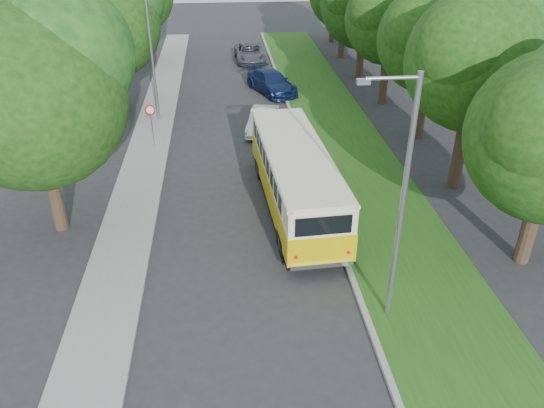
{
  "coord_description": "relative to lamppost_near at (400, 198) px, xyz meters",
  "views": [
    {
      "loc": [
        -0.68,
        -15.21,
        11.68
      ],
      "look_at": [
        1.04,
        2.53,
        1.5
      ],
      "focal_mm": 35.0,
      "sensor_mm": 36.0,
      "label": 1
    }
  ],
  "objects": [
    {
      "name": "lamppost_near",
      "position": [
        0.0,
        0.0,
        0.0
      ],
      "size": [
        1.71,
        0.16,
        8.0
      ],
      "color": "gray",
      "rests_on": "ground"
    },
    {
      "name": "lamppost_far",
      "position": [
        -8.91,
        18.5,
        -0.25
      ],
      "size": [
        1.71,
        0.16,
        7.5
      ],
      "color": "gray",
      "rests_on": "ground"
    },
    {
      "name": "warning_sign",
      "position": [
        -8.71,
        14.48,
        -2.66
      ],
      "size": [
        0.56,
        0.1,
        2.5
      ],
      "color": "gray",
      "rests_on": "ground"
    },
    {
      "name": "sidewalk",
      "position": [
        -9.01,
        7.5,
        -4.31
      ],
      "size": [
        2.2,
        70.0,
        0.12
      ],
      "primitive_type": "cube",
      "color": "gray",
      "rests_on": "ground"
    },
    {
      "name": "car_blue",
      "position": [
        -1.42,
        23.5,
        -3.63
      ],
      "size": [
        3.78,
        5.48,
        1.47
      ],
      "primitive_type": "imported",
      "rotation": [
        0.0,
        0.0,
        0.37
      ],
      "color": "#12214F",
      "rests_on": "ground"
    },
    {
      "name": "car_silver",
      "position": [
        -1.69,
        15.23,
        -3.67
      ],
      "size": [
        2.51,
        4.36,
        1.4
      ],
      "primitive_type": "imported",
      "rotation": [
        0.0,
        0.0,
        0.22
      ],
      "color": "#A6A6AA",
      "rests_on": "ground"
    },
    {
      "name": "car_white",
      "position": [
        -2.6,
        16.31,
        -3.72
      ],
      "size": [
        2.3,
        4.17,
        1.3
      ],
      "primitive_type": "imported",
      "rotation": [
        0.0,
        0.0,
        -0.25
      ],
      "color": "white",
      "rests_on": "ground"
    },
    {
      "name": "curb",
      "position": [
        -0.61,
        7.5,
        -4.29
      ],
      "size": [
        0.2,
        70.0,
        0.15
      ],
      "primitive_type": "cube",
      "color": "gray",
      "rests_on": "ground"
    },
    {
      "name": "ground",
      "position": [
        -4.21,
        2.5,
        -4.37
      ],
      "size": [
        120.0,
        120.0,
        0.0
      ],
      "primitive_type": "plane",
      "color": "#2C2C2F",
      "rests_on": "ground"
    },
    {
      "name": "grass_verge",
      "position": [
        1.74,
        7.5,
        -4.3
      ],
      "size": [
        4.5,
        70.0,
        0.13
      ],
      "primitive_type": "cube",
      "color": "#265115",
      "rests_on": "ground"
    },
    {
      "name": "car_grey",
      "position": [
        -2.43,
        32.01,
        -3.67
      ],
      "size": [
        2.46,
        5.09,
        1.4
      ],
      "primitive_type": "imported",
      "rotation": [
        0.0,
        0.0,
        0.03
      ],
      "color": "#505256",
      "rests_on": "ground"
    },
    {
      "name": "treeline",
      "position": [
        -1.06,
        20.49,
        1.56
      ],
      "size": [
        24.27,
        41.91,
        9.46
      ],
      "color": "#332319",
      "rests_on": "ground"
    },
    {
      "name": "vintage_bus",
      "position": [
        -1.98,
        7.02,
        -2.89
      ],
      "size": [
        3.12,
        10.07,
        2.95
      ],
      "primitive_type": null,
      "rotation": [
        0.0,
        0.0,
        0.06
      ],
      "color": "yellow",
      "rests_on": "ground"
    }
  ]
}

